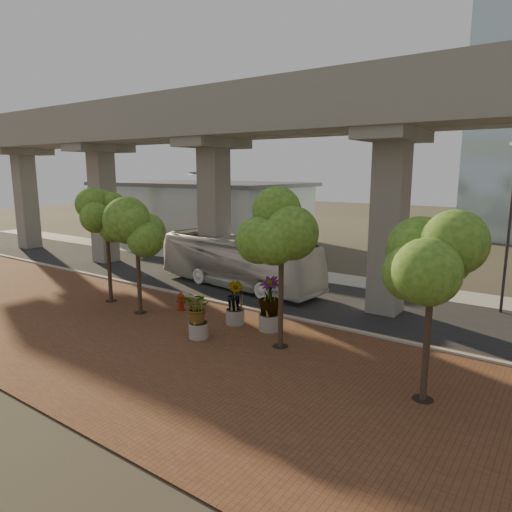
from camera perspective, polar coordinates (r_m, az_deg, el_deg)
The scene contains 18 objects.
ground at distance 26.67m, azimuth 1.98°, elevation -5.80°, with size 160.00×160.00×0.00m, color #383429.
brick_plaza at distance 20.81m, azimuth -10.49°, elevation -10.73°, with size 70.00×13.00×0.06m, color brown.
asphalt_road at distance 28.29m, azimuth 4.22°, elevation -4.82°, with size 90.00×8.00×0.04m, color black.
curb_strip at distance 25.07m, azimuth -0.56°, elevation -6.69°, with size 70.00×0.25×0.16m, color #A19F96.
far_sidewalk at distance 32.98m, azimuth 9.19°, elevation -2.67°, with size 90.00×3.00×0.06m, color #A19F96.
transit_viaduct at distance 27.27m, azimuth 4.43°, elevation 10.07°, with size 72.00×5.60×12.40m.
station_pavilion at distance 50.74m, azimuth -6.95°, elevation 5.69°, with size 23.00×13.00×6.30m.
transit_bus at distance 29.79m, azimuth -2.30°, elevation -0.67°, with size 2.87×12.24×3.41m, color silver.
fire_hydrant at distance 25.23m, azimuth -9.37°, elevation -5.64°, with size 0.50×0.45×0.99m.
planter_front at distance 20.84m, azimuth -7.24°, elevation -6.64°, with size 1.99×1.99×2.19m.
planter_right at distance 21.54m, azimuth 1.69°, elevation -5.29°, with size 2.44×2.44×2.61m.
planter_left at distance 22.54m, azimuth -2.64°, elevation -5.13°, with size 2.05×2.05×2.25m.
street_tree_far_west at distance 27.11m, azimuth -18.21°, elevation 4.42°, with size 3.41×3.41×6.38m.
street_tree_near_west at distance 24.44m, azimuth -14.68°, elevation 2.70°, with size 3.65×3.65×5.94m.
street_tree_near_east at distance 18.87m, azimuth 3.21°, elevation 2.91°, with size 4.02×4.02×6.81m.
street_tree_far_east at distance 15.35m, azimuth 21.22°, elevation -0.73°, with size 3.84×3.84×6.43m.
streetlamp_west at distance 38.99m, azimuth -7.28°, elevation 5.79°, with size 0.36×1.07×7.36m.
streetlamp_east at distance 26.99m, azimuth 29.17°, elevation 4.40°, with size 0.45×1.30×8.99m.
Camera 1 is at (14.07, -21.36, 7.56)m, focal length 32.00 mm.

